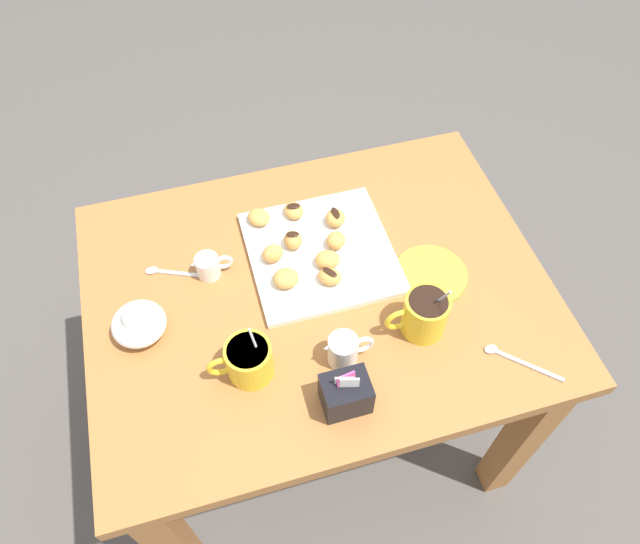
% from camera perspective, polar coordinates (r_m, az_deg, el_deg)
% --- Properties ---
extents(ground_plane, '(8.00, 8.00, 0.00)m').
position_cam_1_polar(ground_plane, '(1.95, -0.15, -13.60)').
color(ground_plane, '#514C47').
extents(dining_table, '(1.00, 0.77, 0.72)m').
position_cam_1_polar(dining_table, '(1.42, -0.20, -4.60)').
color(dining_table, '#A36633').
rests_on(dining_table, ground_plane).
extents(pastry_plate_square, '(0.32, 0.32, 0.02)m').
position_cam_1_polar(pastry_plate_square, '(1.35, 0.06, 1.85)').
color(pastry_plate_square, white).
rests_on(pastry_plate_square, dining_table).
extents(coffee_mug_yellow_left, '(0.13, 0.09, 0.15)m').
position_cam_1_polar(coffee_mug_yellow_left, '(1.23, 9.92, -3.95)').
color(coffee_mug_yellow_left, yellow).
rests_on(coffee_mug_yellow_left, dining_table).
extents(coffee_mug_yellow_right, '(0.13, 0.09, 0.13)m').
position_cam_1_polar(coffee_mug_yellow_right, '(1.17, -6.88, -8.33)').
color(coffee_mug_yellow_right, yellow).
rests_on(coffee_mug_yellow_right, dining_table).
extents(cream_pitcher_white, '(0.10, 0.06, 0.07)m').
position_cam_1_polar(cream_pitcher_white, '(1.18, 2.27, -7.41)').
color(cream_pitcher_white, white).
rests_on(cream_pitcher_white, dining_table).
extents(sugar_caddy, '(0.09, 0.07, 0.11)m').
position_cam_1_polar(sugar_caddy, '(1.14, 2.48, -11.53)').
color(sugar_caddy, black).
rests_on(sugar_caddy, dining_table).
extents(ice_cream_bowl, '(0.11, 0.11, 0.08)m').
position_cam_1_polar(ice_cream_bowl, '(1.27, -16.97, -4.64)').
color(ice_cream_bowl, white).
rests_on(ice_cream_bowl, dining_table).
extents(chocolate_sauce_pitcher, '(0.09, 0.05, 0.06)m').
position_cam_1_polar(chocolate_sauce_pitcher, '(1.33, -10.63, 0.62)').
color(chocolate_sauce_pitcher, white).
rests_on(chocolate_sauce_pitcher, dining_table).
extents(saucer_lime_left, '(0.16, 0.16, 0.01)m').
position_cam_1_polar(saucer_lime_left, '(1.34, 10.52, -0.26)').
color(saucer_lime_left, '#9EC633').
rests_on(saucer_lime_left, dining_table).
extents(loose_spoon_near_saucer, '(0.13, 0.12, 0.01)m').
position_cam_1_polar(loose_spoon_near_saucer, '(1.28, 18.04, -7.91)').
color(loose_spoon_near_saucer, silver).
rests_on(loose_spoon_near_saucer, dining_table).
extents(loose_spoon_by_plate, '(0.15, 0.07, 0.01)m').
position_cam_1_polar(loose_spoon_by_plate, '(1.37, -13.90, -0.06)').
color(loose_spoon_by_plate, silver).
rests_on(loose_spoon_by_plate, dining_table).
extents(beignet_0, '(0.07, 0.06, 0.03)m').
position_cam_1_polar(beignet_0, '(1.29, 0.95, -0.46)').
color(beignet_0, '#D19347').
rests_on(beignet_0, pastry_plate_square).
extents(chocolate_drizzle_0, '(0.03, 0.04, 0.00)m').
position_cam_1_polar(chocolate_drizzle_0, '(1.27, 0.96, -0.00)').
color(chocolate_drizzle_0, black).
rests_on(chocolate_drizzle_0, beignet_0).
extents(beignet_1, '(0.06, 0.06, 0.04)m').
position_cam_1_polar(beignet_1, '(1.34, 1.52, 3.04)').
color(beignet_1, '#D19347').
rests_on(beignet_1, pastry_plate_square).
extents(beignet_2, '(0.07, 0.06, 0.04)m').
position_cam_1_polar(beignet_2, '(1.31, 0.72, 1.20)').
color(beignet_2, '#D19347').
rests_on(beignet_2, pastry_plate_square).
extents(beignet_3, '(0.07, 0.07, 0.03)m').
position_cam_1_polar(beignet_3, '(1.40, -5.87, 5.23)').
color(beignet_3, '#D19347').
rests_on(beignet_3, pastry_plate_square).
extents(beignet_4, '(0.06, 0.06, 0.03)m').
position_cam_1_polar(beignet_4, '(1.41, -2.66, 5.86)').
color(beignet_4, '#D19347').
rests_on(beignet_4, pastry_plate_square).
extents(chocolate_drizzle_4, '(0.03, 0.02, 0.00)m').
position_cam_1_polar(chocolate_drizzle_4, '(1.39, -2.68, 6.30)').
color(chocolate_drizzle_4, black).
rests_on(chocolate_drizzle_4, beignet_4).
extents(beignet_5, '(0.06, 0.06, 0.03)m').
position_cam_1_polar(beignet_5, '(1.39, 1.48, 5.18)').
color(beignet_5, '#D19347').
rests_on(beignet_5, pastry_plate_square).
extents(chocolate_drizzle_5, '(0.02, 0.04, 0.00)m').
position_cam_1_polar(chocolate_drizzle_5, '(1.37, 1.50, 5.70)').
color(chocolate_drizzle_5, black).
rests_on(chocolate_drizzle_5, beignet_5).
extents(beignet_6, '(0.06, 0.06, 0.03)m').
position_cam_1_polar(beignet_6, '(1.28, -3.28, -0.61)').
color(beignet_6, '#D19347').
rests_on(beignet_6, pastry_plate_square).
extents(beignet_7, '(0.04, 0.05, 0.04)m').
position_cam_1_polar(beignet_7, '(1.34, -2.60, 3.08)').
color(beignet_7, '#D19347').
rests_on(beignet_7, pastry_plate_square).
extents(chocolate_drizzle_7, '(0.03, 0.02, 0.00)m').
position_cam_1_polar(chocolate_drizzle_7, '(1.33, -2.63, 3.63)').
color(chocolate_drizzle_7, black).
rests_on(chocolate_drizzle_7, beignet_7).
extents(beignet_8, '(0.06, 0.06, 0.04)m').
position_cam_1_polar(beignet_8, '(1.32, -4.55, 1.78)').
color(beignet_8, '#D19347').
rests_on(beignet_8, pastry_plate_square).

